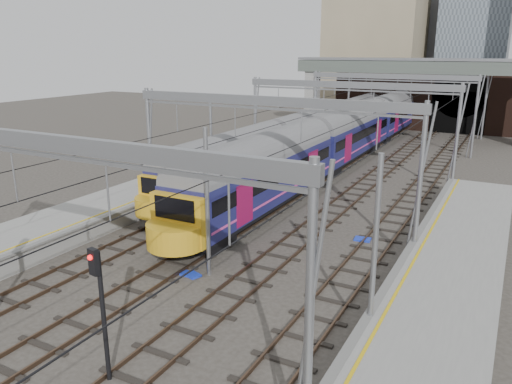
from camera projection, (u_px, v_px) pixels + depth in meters
The scene contains 14 objects.
ground at pixel (184, 292), 21.86m from camera, with size 160.00×160.00×0.00m, color #38332D.
platform_left at pixel (64, 226), 28.41m from camera, with size 4.32×55.00×1.12m.
platform_right at pixel (417, 366), 15.84m from camera, with size 4.32×47.00×1.12m.
tracks at pixel (312, 202), 34.59m from camera, with size 14.40×80.00×0.22m.
overhead_line at pixel (346, 99), 38.28m from camera, with size 16.80×80.00×8.00m.
retaining_wall at pixel (430, 97), 64.12m from camera, with size 28.00×2.75×9.00m.
overbridge at pixel (412, 75), 58.90m from camera, with size 28.00×3.00×9.25m.
city_skyline at pixel (468, 2), 75.74m from camera, with size 37.50×27.50×60.00m.
train_main at pixel (374, 122), 54.24m from camera, with size 3.10×71.55×5.23m.
train_second at pixel (308, 133), 48.42m from camera, with size 2.68×46.47×4.65m.
signal_near_centre at pixel (100, 298), 15.24m from camera, with size 0.35×0.46×4.59m.
equip_cover_a at pixel (192, 275), 23.43m from camera, with size 0.78×0.55×0.09m, color #1A34C8.
equip_cover_b at pixel (189, 274), 23.50m from camera, with size 0.75×0.53×0.09m, color #1A34C8.
equip_cover_c at pixel (363, 239), 27.79m from camera, with size 0.88×0.62×0.10m, color #1A34C8.
Camera 1 is at (12.06, -16.01, 10.26)m, focal length 35.00 mm.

